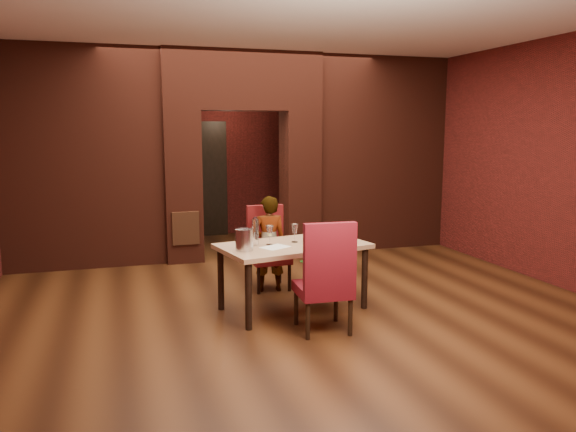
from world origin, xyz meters
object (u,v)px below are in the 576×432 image
at_px(wine_glass_b, 295,233).
at_px(potted_plant, 315,267).
at_px(chair_near, 323,275).
at_px(wine_glass_a, 270,235).
at_px(dining_table, 293,277).
at_px(wine_bucket, 244,240).
at_px(water_bottle, 255,231).
at_px(person_seated, 269,244).
at_px(wine_glass_c, 313,236).
at_px(chair_far, 269,248).

bearing_deg(wine_glass_b, potted_plant, 56.08).
distance_m(chair_near, wine_glass_a, 0.88).
relative_size(chair_near, wine_glass_a, 5.26).
xyz_separation_m(dining_table, wine_bucket, (-0.60, -0.18, 0.49)).
height_order(dining_table, wine_glass_a, wine_glass_a).
relative_size(wine_glass_a, water_bottle, 0.69).
distance_m(person_seated, wine_glass_a, 0.83).
height_order(wine_bucket, water_bottle, water_bottle).
bearing_deg(person_seated, wine_glass_c, 113.13).
height_order(person_seated, wine_glass_c, person_seated).
bearing_deg(dining_table, person_seated, 83.52).
height_order(wine_glass_c, wine_bucket, wine_bucket).
bearing_deg(chair_far, wine_glass_c, -77.77).
bearing_deg(person_seated, wine_glass_b, 105.61).
bearing_deg(person_seated, potted_plant, -164.91).
height_order(chair_far, person_seated, person_seated).
height_order(wine_glass_b, wine_bucket, wine_bucket).
height_order(dining_table, potted_plant, dining_table).
relative_size(wine_glass_a, wine_glass_b, 1.03).
xyz_separation_m(chair_near, wine_glass_b, (-0.03, 0.82, 0.29)).
xyz_separation_m(chair_near, potted_plant, (0.51, 1.62, -0.34)).
relative_size(wine_glass_b, water_bottle, 0.67).
distance_m(dining_table, potted_plant, 1.07).
distance_m(chair_far, wine_glass_b, 0.87).
distance_m(wine_glass_c, potted_plant, 1.23).
bearing_deg(dining_table, wine_glass_a, 163.59).
distance_m(wine_glass_b, potted_plant, 1.15).
xyz_separation_m(chair_near, water_bottle, (-0.50, 0.79, 0.34)).
height_order(dining_table, wine_glass_c, wine_glass_c).
relative_size(dining_table, wine_bucket, 6.97).
bearing_deg(chair_near, dining_table, -80.72).
height_order(person_seated, potted_plant, person_seated).
relative_size(chair_near, water_bottle, 3.62).
relative_size(chair_near, wine_glass_c, 5.61).
relative_size(chair_far, wine_glass_c, 5.17).
distance_m(wine_bucket, potted_plant, 1.71).
height_order(chair_near, person_seated, person_seated).
distance_m(wine_glass_b, wine_glass_c, 0.25).
height_order(chair_near, potted_plant, chair_near).
xyz_separation_m(wine_glass_a, wine_bucket, (-0.33, -0.20, 0.01)).
relative_size(dining_table, potted_plant, 3.41).
xyz_separation_m(chair_near, wine_glass_a, (-0.34, 0.76, 0.29)).
bearing_deg(potted_plant, chair_near, -107.31).
bearing_deg(chair_far, water_bottle, -116.11).
distance_m(dining_table, wine_glass_b, 0.49).
height_order(dining_table, person_seated, person_seated).
xyz_separation_m(chair_far, wine_glass_a, (-0.23, -0.85, 0.34)).
bearing_deg(wine_glass_c, person_seated, 106.81).
bearing_deg(wine_glass_a, potted_plant, 45.41).
relative_size(person_seated, wine_glass_b, 5.75).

